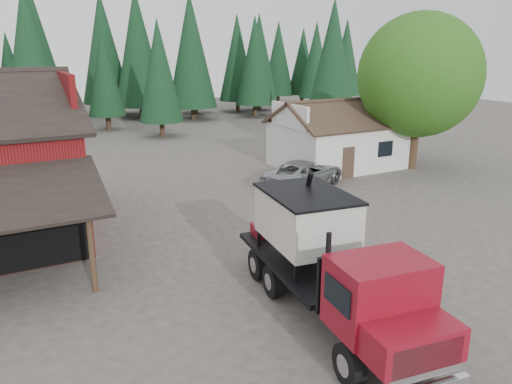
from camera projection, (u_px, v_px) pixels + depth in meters
name	position (u px, v px, depth m)	size (l,w,h in m)	color
ground	(268.00, 281.00, 17.83)	(120.00, 120.00, 0.00)	#4A423A
farmhouse	(338.00, 142.00, 34.25)	(8.60, 6.42, 4.65)	silver
deciduous_tree	(420.00, 80.00, 32.34)	(8.00, 8.00, 10.20)	#382619
conifer_backdrop	(73.00, 124.00, 53.23)	(76.00, 16.00, 16.00)	black
near_pine_b	(159.00, 71.00, 44.19)	(3.96, 3.96, 10.40)	#382619
near_pine_c	(333.00, 58.00, 47.85)	(4.84, 4.84, 12.40)	#382619
near_pine_d	(30.00, 53.00, 42.56)	(5.28, 5.28, 13.40)	#382619
feed_truck	(329.00, 259.00, 14.95)	(3.62, 9.43, 4.15)	black
silver_car	(304.00, 173.00, 29.43)	(2.67, 5.78, 1.61)	#9A9DA1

